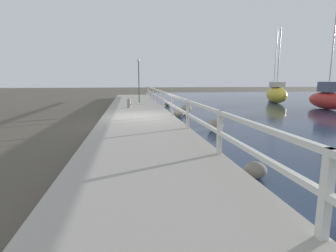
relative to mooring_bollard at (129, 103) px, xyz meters
name	(u,v)px	position (x,y,z in m)	size (l,w,h in m)	color
ground_plane	(139,124)	(0.43, -3.94, -0.64)	(120.00, 120.00, 0.00)	#4C473D
dock_walkway	(139,120)	(0.43, -3.94, -0.46)	(3.34, 36.00, 0.35)	#9E998E
railing	(173,101)	(2.01, -3.94, 0.39)	(0.10, 32.50, 0.98)	silver
boulder_mid_strip	(167,104)	(2.96, 4.28, -0.47)	(0.46, 0.41, 0.34)	slate
boulder_water_edge	(186,109)	(3.51, -0.10, -0.40)	(0.65, 0.59, 0.49)	slate
boulder_upstream	(215,125)	(3.38, -6.08, -0.41)	(0.63, 0.57, 0.47)	slate
boulder_downstream	(179,113)	(2.70, -1.89, -0.42)	(0.60, 0.54, 0.45)	gray
boulder_far_strip	(255,170)	(2.56, -11.10, -0.47)	(0.47, 0.42, 0.35)	#666056
mooring_bollard	(129,103)	(0.00, 0.00, 0.00)	(0.22, 0.22, 0.57)	gray
dock_lamp	(139,72)	(0.75, 3.52, 1.96)	(0.24, 0.24, 3.17)	#2D2D33
sailboat_red	(328,98)	(13.60, 0.42, 0.10)	(1.62, 4.18, 7.56)	red
sailboat_yellow	(276,94)	(12.82, 5.56, 0.16)	(1.92, 3.99, 6.38)	gold
sailboat_navy	(273,91)	(15.89, 11.34, 0.14)	(2.64, 4.22, 7.23)	#192347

